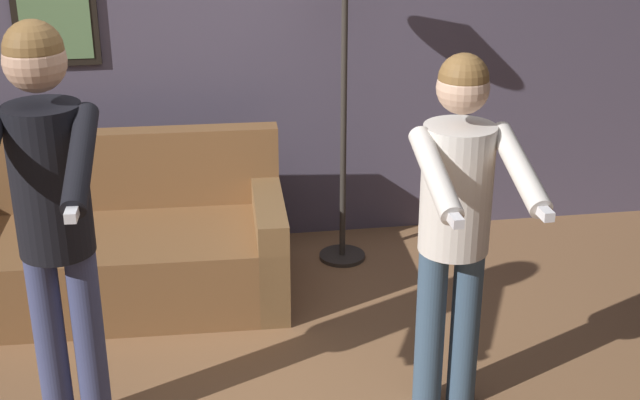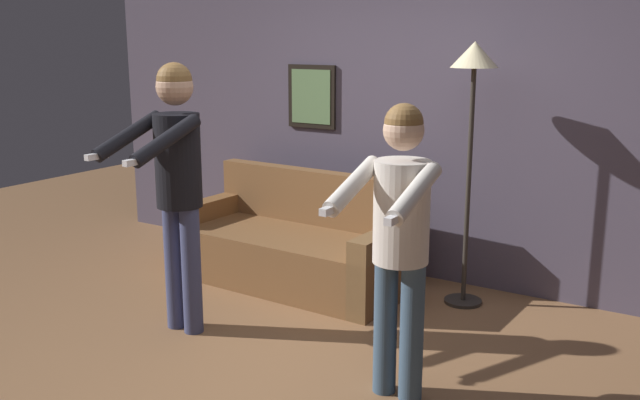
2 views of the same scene
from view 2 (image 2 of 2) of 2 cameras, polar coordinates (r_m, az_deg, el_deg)
ground_plane at (r=4.54m, az=-3.60°, el=-12.58°), size 12.00×12.00×0.00m
back_wall_assembly at (r=5.83m, az=7.51°, el=6.46°), size 6.40×0.09×2.60m
couch at (r=5.78m, az=-2.10°, el=-3.89°), size 1.93×0.92×0.87m
torchiere_lamp at (r=5.16m, az=12.16°, el=8.79°), size 0.33×0.33×1.92m
person_standing_left at (r=4.71m, az=-11.44°, el=2.30°), size 0.45×0.74×1.80m
person_standing_right at (r=3.78m, az=6.40°, el=-2.15°), size 0.44×0.69×1.62m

